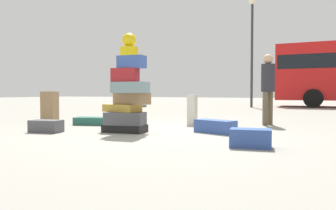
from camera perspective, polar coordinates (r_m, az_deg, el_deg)
ground_plane at (r=6.18m, az=-3.58°, el=-4.67°), size 80.00×80.00×0.00m
suitcase_tower at (r=6.13m, az=-7.00°, el=0.60°), size 0.98×0.63×1.39m
suitcase_charcoal_upright_blue at (r=6.54m, az=-20.14°, el=-3.43°), size 0.62×0.42×0.23m
suitcase_brown_white_trunk at (r=8.29m, az=-19.58°, el=-0.42°), size 0.40×0.42×0.76m
suitcase_teal_left_side at (r=7.73m, az=-13.06°, el=-2.69°), size 0.79×0.58×0.18m
suitcase_cream_foreground_near at (r=7.62m, az=4.18°, el=-0.79°), size 0.21×0.34×0.68m
suitcase_navy_behind_tower at (r=6.10m, az=8.08°, el=-3.66°), size 0.81×0.55×0.24m
suitcase_navy_foreground_far at (r=4.59m, az=13.97°, el=-5.53°), size 0.58×0.39×0.25m
person_bearded_onlooker at (r=7.82m, az=16.75°, el=3.61°), size 0.30×0.33×1.59m
yellow_dummy_statue at (r=16.56m, az=-6.66°, el=5.20°), size 1.24×1.24×3.65m
lamp_post at (r=17.19m, az=14.21°, el=11.66°), size 0.36×0.36×5.40m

